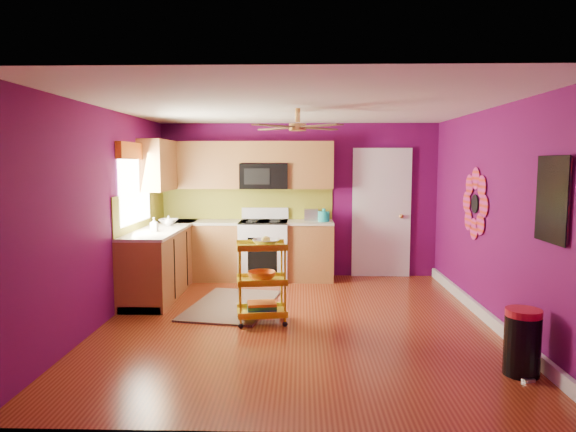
{
  "coord_description": "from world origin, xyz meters",
  "views": [
    {
      "loc": [
        0.05,
        -5.89,
        1.87
      ],
      "look_at": [
        -0.12,
        0.4,
        1.21
      ],
      "focal_mm": 32.0,
      "sensor_mm": 36.0,
      "label": 1
    }
  ],
  "objects": [
    {
      "name": "ground",
      "position": [
        0.0,
        0.0,
        0.0
      ],
      "size": [
        5.0,
        5.0,
        0.0
      ],
      "primitive_type": "plane",
      "color": "maroon",
      "rests_on": "ground"
    },
    {
      "name": "room_envelope",
      "position": [
        0.03,
        0.0,
        1.63
      ],
      "size": [
        4.54,
        5.04,
        2.52
      ],
      "color": "#5E0A4D",
      "rests_on": "ground"
    },
    {
      "name": "lower_cabinets",
      "position": [
        -1.35,
        1.82,
        0.43
      ],
      "size": [
        2.81,
        2.31,
        0.94
      ],
      "color": "brown",
      "rests_on": "ground"
    },
    {
      "name": "electric_range",
      "position": [
        -0.55,
        2.17,
        0.48
      ],
      "size": [
        0.76,
        0.66,
        1.13
      ],
      "color": "white",
      "rests_on": "ground"
    },
    {
      "name": "upper_cabinetry",
      "position": [
        -1.24,
        2.17,
        1.8
      ],
      "size": [
        2.8,
        2.3,
        1.26
      ],
      "color": "brown",
      "rests_on": "ground"
    },
    {
      "name": "left_window",
      "position": [
        -2.22,
        1.05,
        1.74
      ],
      "size": [
        0.08,
        1.35,
        1.08
      ],
      "color": "white",
      "rests_on": "ground"
    },
    {
      "name": "panel_door",
      "position": [
        1.35,
        2.47,
        1.02
      ],
      "size": [
        0.95,
        0.11,
        2.15
      ],
      "color": "white",
      "rests_on": "ground"
    },
    {
      "name": "right_wall_art",
      "position": [
        2.23,
        -0.34,
        1.44
      ],
      "size": [
        0.04,
        2.74,
        1.04
      ],
      "color": "black",
      "rests_on": "ground"
    },
    {
      "name": "ceiling_fan",
      "position": [
        0.0,
        0.2,
        2.29
      ],
      "size": [
        1.01,
        1.01,
        0.26
      ],
      "color": "#BF8C3F",
      "rests_on": "ground"
    },
    {
      "name": "shag_rug",
      "position": [
        -0.86,
        0.63,
        0.01
      ],
      "size": [
        1.23,
        1.74,
        0.02
      ],
      "primitive_type": "cube",
      "rotation": [
        0.0,
        0.0,
        -0.16
      ],
      "color": "black",
      "rests_on": "ground"
    },
    {
      "name": "rolling_cart",
      "position": [
        -0.4,
        -0.06,
        0.53
      ],
      "size": [
        0.62,
        0.49,
        1.03
      ],
      "color": "gold",
      "rests_on": "ground"
    },
    {
      "name": "trash_can",
      "position": [
        2.0,
        -1.47,
        0.3
      ],
      "size": [
        0.39,
        0.39,
        0.59
      ],
      "color": "black",
      "rests_on": "ground"
    },
    {
      "name": "teal_kettle",
      "position": [
        0.4,
        2.16,
        1.02
      ],
      "size": [
        0.18,
        0.18,
        0.21
      ],
      "color": "teal",
      "rests_on": "lower_cabinets"
    },
    {
      "name": "toaster",
      "position": [
        0.2,
        2.33,
        1.03
      ],
      "size": [
        0.22,
        0.15,
        0.18
      ],
      "primitive_type": "cube",
      "color": "beige",
      "rests_on": "lower_cabinets"
    },
    {
      "name": "soap_bottle_a",
      "position": [
        -1.94,
        0.9,
        1.04
      ],
      "size": [
        0.09,
        0.09,
        0.19
      ],
      "primitive_type": "imported",
      "color": "#EA3F72",
      "rests_on": "lower_cabinets"
    },
    {
      "name": "soap_bottle_b",
      "position": [
        -1.9,
        1.53,
        1.02
      ],
      "size": [
        0.12,
        0.12,
        0.15
      ],
      "primitive_type": "imported",
      "color": "white",
      "rests_on": "lower_cabinets"
    },
    {
      "name": "counter_dish",
      "position": [
        -1.98,
        1.82,
        0.98
      ],
      "size": [
        0.29,
        0.29,
        0.07
      ],
      "primitive_type": "imported",
      "color": "white",
      "rests_on": "lower_cabinets"
    },
    {
      "name": "counter_cup",
      "position": [
        -1.97,
        1.04,
        0.98
      ],
      "size": [
        0.11,
        0.11,
        0.09
      ],
      "primitive_type": "imported",
      "color": "white",
      "rests_on": "lower_cabinets"
    }
  ]
}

